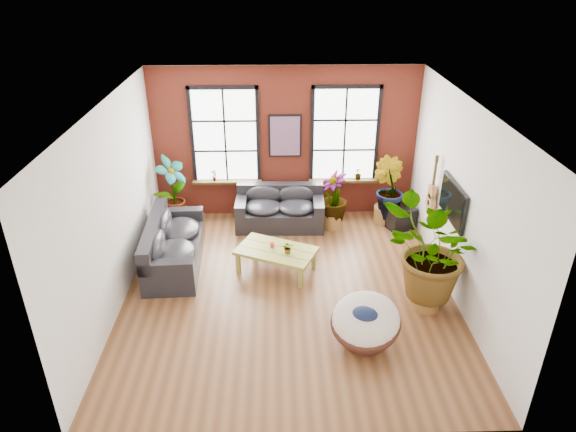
{
  "coord_description": "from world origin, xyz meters",
  "views": [
    {
      "loc": [
        -0.22,
        -7.89,
        5.62
      ],
      "look_at": [
        0.0,
        0.6,
        1.25
      ],
      "focal_mm": 32.0,
      "sensor_mm": 36.0,
      "label": 1
    }
  ],
  "objects_px": {
    "sofa_back": "(280,209)",
    "coffee_table": "(276,252)",
    "papasan_chair": "(365,322)",
    "sofa_left": "(171,245)"
  },
  "relations": [
    {
      "from": "sofa_back",
      "to": "coffee_table",
      "type": "xyz_separation_m",
      "value": [
        -0.1,
        -1.93,
        0.01
      ]
    },
    {
      "from": "sofa_back",
      "to": "coffee_table",
      "type": "bearing_deg",
      "value": -91.27
    },
    {
      "from": "sofa_back",
      "to": "coffee_table",
      "type": "relative_size",
      "value": 1.17
    },
    {
      "from": "papasan_chair",
      "to": "sofa_back",
      "type": "bearing_deg",
      "value": 131.11
    },
    {
      "from": "coffee_table",
      "to": "papasan_chair",
      "type": "relative_size",
      "value": 1.17
    },
    {
      "from": "sofa_back",
      "to": "coffee_table",
      "type": "height_order",
      "value": "sofa_back"
    },
    {
      "from": "sofa_back",
      "to": "coffee_table",
      "type": "distance_m",
      "value": 1.93
    },
    {
      "from": "sofa_left",
      "to": "coffee_table",
      "type": "xyz_separation_m",
      "value": [
        2.09,
        -0.31,
        0.0
      ]
    },
    {
      "from": "papasan_chair",
      "to": "coffee_table",
      "type": "bearing_deg",
      "value": 146.29
    },
    {
      "from": "sofa_left",
      "to": "papasan_chair",
      "type": "height_order",
      "value": "sofa_left"
    }
  ]
}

